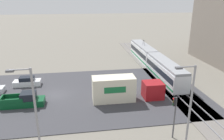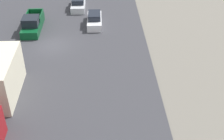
{
  "view_description": "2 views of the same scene",
  "coord_description": "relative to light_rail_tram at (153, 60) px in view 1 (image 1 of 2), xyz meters",
  "views": [
    {
      "loc": [
        31.13,
        3.86,
        14.34
      ],
      "look_at": [
        -2.32,
        9.06,
        2.81
      ],
      "focal_mm": 35.0,
      "sensor_mm": 36.0,
      "label": 1
    },
    {
      "loc": [
        -5.24,
        30.01,
        16.87
      ],
      "look_at": [
        -6.08,
        9.38,
        2.95
      ],
      "focal_mm": 50.0,
      "sensor_mm": 36.0,
      "label": 2
    }
  ],
  "objects": [
    {
      "name": "street_lamp_mid_block",
      "position": [
        24.76,
        -5.14,
        3.2
      ],
      "size": [
        0.36,
        1.95,
        8.57
      ],
      "color": "gray",
      "rests_on": "ground"
    },
    {
      "name": "rail_bed",
      "position": [
        10.55,
        -0.0,
        -1.67
      ],
      "size": [
        72.86,
        4.4,
        0.22
      ],
      "color": "slate",
      "rests_on": "ground"
    },
    {
      "name": "traffic_light_pole",
      "position": [
        23.16,
        -5.69,
        1.38
      ],
      "size": [
        0.28,
        0.47,
        4.74
      ],
      "color": "#47474C",
      "rests_on": "ground"
    },
    {
      "name": "street_lamp_near_crossing",
      "position": [
        24.52,
        -19.09,
        3.4
      ],
      "size": [
        0.36,
        1.95,
        8.95
      ],
      "color": "gray",
      "rests_on": "ground"
    },
    {
      "name": "pickup_truck",
      "position": [
        13.36,
        -22.81,
        -0.92
      ],
      "size": [
        1.96,
        5.68,
        1.88
      ],
      "color": "#0C4723",
      "rests_on": "ground"
    },
    {
      "name": "box_truck",
      "position": [
        13.68,
        -9.03,
        0.0
      ],
      "size": [
        2.5,
        10.23,
        3.55
      ],
      "color": "maroon",
      "rests_on": "ground"
    },
    {
      "name": "ground_plane",
      "position": [
        10.55,
        -18.89,
        -1.71
      ],
      "size": [
        320.0,
        320.0,
        0.0
      ],
      "primitive_type": "plane",
      "color": "slate"
    },
    {
      "name": "road_surface",
      "position": [
        10.55,
        -18.89,
        -1.67
      ],
      "size": [
        20.62,
        45.19,
        0.08
      ],
      "color": "#38383D",
      "rests_on": "ground"
    },
    {
      "name": "sedan_car_1",
      "position": [
        6.04,
        -23.85,
        -1.0
      ],
      "size": [
        1.72,
        4.37,
        1.53
      ],
      "color": "silver",
      "rests_on": "ground"
    },
    {
      "name": "light_rail_tram",
      "position": [
        0.0,
        0.0,
        0.0
      ],
      "size": [
        27.15,
        2.79,
        4.5
      ],
      "color": "white",
      "rests_on": "ground"
    }
  ]
}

